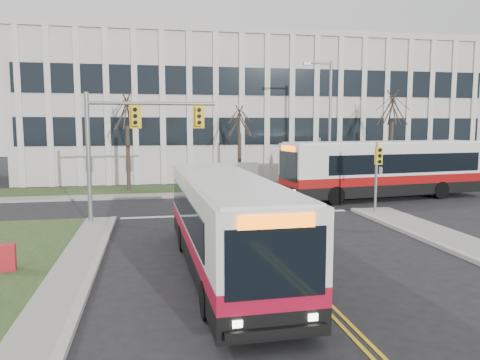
% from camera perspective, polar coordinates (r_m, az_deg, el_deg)
% --- Properties ---
extents(ground, '(120.00, 120.00, 0.00)m').
position_cam_1_polar(ground, '(16.92, 4.80, -9.35)').
color(ground, black).
rests_on(ground, ground).
extents(sidewalk_west, '(1.20, 26.00, 0.14)m').
position_cam_1_polar(sidewalk_west, '(11.89, -23.51, -16.63)').
color(sidewalk_west, '#9E9B93').
rests_on(sidewalk_west, ground).
extents(sidewalk_cross, '(44.00, 1.60, 0.14)m').
position_cam_1_polar(sidewalk_cross, '(32.58, 6.11, -1.47)').
color(sidewalk_cross, '#9E9B93').
rests_on(sidewalk_cross, ground).
extents(building_lawn, '(44.00, 5.00, 0.12)m').
position_cam_1_polar(building_lawn, '(35.24, 4.80, -0.86)').
color(building_lawn, '#30451D').
rests_on(building_lawn, ground).
extents(office_building, '(40.00, 16.00, 12.00)m').
position_cam_1_polar(office_building, '(46.63, 0.87, 8.31)').
color(office_building, beige).
rests_on(office_building, ground).
extents(mast_arm_signal, '(6.11, 0.38, 6.20)m').
position_cam_1_polar(mast_arm_signal, '(22.85, -13.88, 5.46)').
color(mast_arm_signal, slate).
rests_on(mast_arm_signal, ground).
extents(signal_pole_near, '(0.34, 0.39, 3.80)m').
position_cam_1_polar(signal_pole_near, '(25.45, 16.39, 1.53)').
color(signal_pole_near, slate).
rests_on(signal_pole_near, ground).
extents(signal_pole_far, '(0.34, 0.39, 3.80)m').
position_cam_1_polar(signal_pole_far, '(33.22, 9.70, 2.85)').
color(signal_pole_far, slate).
rests_on(signal_pole_far, ground).
extents(streetlight, '(2.15, 0.25, 9.20)m').
position_cam_1_polar(streetlight, '(34.20, 10.64, 7.45)').
color(streetlight, slate).
rests_on(streetlight, ground).
extents(directory_sign, '(1.50, 0.12, 2.00)m').
position_cam_1_polar(directory_sign, '(34.04, 0.98, 0.78)').
color(directory_sign, slate).
rests_on(directory_sign, ground).
extents(tree_left, '(1.80, 1.80, 7.70)m').
position_cam_1_polar(tree_left, '(33.70, -13.62, 7.93)').
color(tree_left, '#42352B').
rests_on(tree_left, ground).
extents(tree_mid, '(1.80, 1.80, 6.82)m').
position_cam_1_polar(tree_mid, '(34.45, -0.06, 7.04)').
color(tree_mid, '#42352B').
rests_on(tree_mid, ground).
extents(tree_right, '(1.80, 1.80, 8.25)m').
position_cam_1_polar(tree_right, '(38.38, 18.08, 8.20)').
color(tree_right, '#42352B').
rests_on(tree_right, ground).
extents(bus_main, '(2.72, 11.31, 3.00)m').
position_cam_1_polar(bus_main, '(14.93, -1.79, -5.56)').
color(bus_main, silver).
rests_on(bus_main, ground).
extents(bus_cross, '(13.67, 4.66, 3.57)m').
position_cam_1_polar(bus_cross, '(31.30, 17.14, 1.10)').
color(bus_cross, silver).
rests_on(bus_cross, ground).
extents(newspaper_box_red, '(0.56, 0.52, 0.95)m').
position_cam_1_polar(newspaper_box_red, '(16.63, -26.52, -8.63)').
color(newspaper_box_red, '#AD161E').
rests_on(newspaper_box_red, ground).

